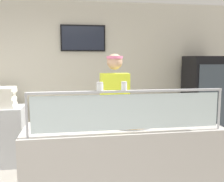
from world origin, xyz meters
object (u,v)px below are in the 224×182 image
object	(u,v)px
parmesan_shaker	(100,87)
drink_fridge	(203,104)
pizza_tray	(131,124)
worker_figure	(115,110)
pizza_server	(133,122)
pizza_box_stack	(0,97)
pepper_flake_shaker	(124,87)

from	to	relation	value
parmesan_shaker	drink_fridge	distance (m)	2.86
pizza_tray	worker_figure	bearing A→B (deg)	97.10
pizza_server	drink_fridge	bearing A→B (deg)	42.03
pizza_tray	pizza_box_stack	size ratio (longest dim) A/B	1.06
worker_figure	drink_fridge	xyz separation A→B (m)	(1.79, 0.93, -0.14)
pizza_tray	pizza_box_stack	distance (m)	2.31
pizza_tray	pepper_flake_shaker	xyz separation A→B (m)	(-0.15, -0.31, 0.46)
parmesan_shaker	worker_figure	bearing A→B (deg)	71.21
parmesan_shaker	pepper_flake_shaker	world-z (taller)	pepper_flake_shaker
pizza_server	drink_fridge	distance (m)	2.31
pizza_server	pizza_box_stack	distance (m)	2.33
parmesan_shaker	pizza_box_stack	distance (m)	2.29
drink_fridge	pizza_server	bearing A→B (deg)	-137.54
pizza_server	pepper_flake_shaker	distance (m)	0.55
parmesan_shaker	worker_figure	world-z (taller)	worker_figure
pizza_tray	pepper_flake_shaker	world-z (taller)	pepper_flake_shaker
pizza_tray	worker_figure	distance (m)	0.61
pizza_server	worker_figure	size ratio (longest dim) A/B	0.16
drink_fridge	pepper_flake_shaker	bearing A→B (deg)	-135.25
drink_fridge	worker_figure	bearing A→B (deg)	-152.56
worker_figure	pizza_box_stack	bearing A→B (deg)	152.18
pepper_flake_shaker	drink_fridge	bearing A→B (deg)	44.75
pizza_server	pizza_box_stack	size ratio (longest dim) A/B	0.59
pepper_flake_shaker	worker_figure	size ratio (longest dim) A/B	0.05
worker_figure	pizza_server	bearing A→B (deg)	-81.60
pepper_flake_shaker	pizza_server	bearing A→B (deg)	60.62
pizza_tray	worker_figure	xyz separation A→B (m)	(-0.08, 0.60, 0.04)
worker_figure	pizza_box_stack	distance (m)	1.90
worker_figure	pizza_box_stack	world-z (taller)	worker_figure
pepper_flake_shaker	drink_fridge	size ratio (longest dim) A/B	0.05
worker_figure	pizza_box_stack	xyz separation A→B (m)	(-1.68, 0.89, 0.08)
drink_fridge	pizza_tray	bearing A→B (deg)	-138.19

